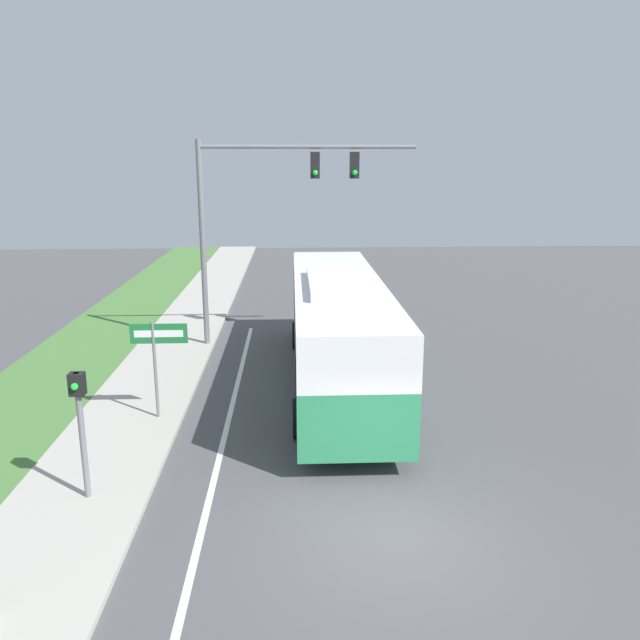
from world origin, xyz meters
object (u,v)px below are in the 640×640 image
signal_gantry (264,201)px  street_sign (157,350)px  pedestrian_signal (80,415)px  bus (338,323)px

signal_gantry → street_sign: bearing=-110.1°
pedestrian_signal → street_sign: 4.07m
bus → street_sign: bus is taller
street_sign → signal_gantry: bearing=69.9°
signal_gantry → street_sign: (-2.51, -6.86, -3.35)m
pedestrian_signal → street_sign: bearing=80.8°
bus → signal_gantry: (-2.31, 4.24, 3.37)m
bus → signal_gantry: signal_gantry is taller
bus → pedestrian_signal: bus is taller
bus → street_sign: size_ratio=4.56×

